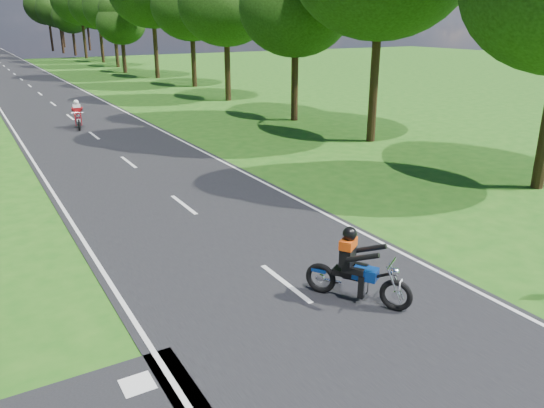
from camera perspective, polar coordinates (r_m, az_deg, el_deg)
ground at (r=10.27m, az=7.49°, el=-13.03°), size 160.00×160.00×0.00m
main_road at (r=57.29m, az=-25.35°, el=12.01°), size 7.00×140.00×0.02m
road_markings at (r=55.42m, az=-25.28°, el=11.85°), size 7.40×140.00×0.01m
rider_near_blue at (r=10.77m, az=9.27°, el=-6.55°), size 1.56×1.95×1.59m
rider_far_red at (r=29.96m, az=-20.18°, el=9.06°), size 0.86×1.83×1.46m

